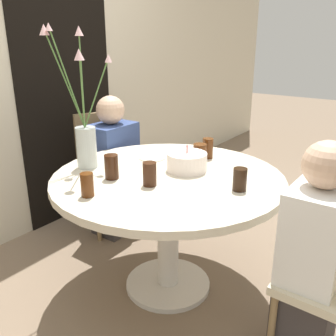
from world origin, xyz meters
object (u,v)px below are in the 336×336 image
(drink_glass_2, at_px, (87,185))
(person_woman, at_px, (114,171))
(drink_glass_0, at_px, (240,179))
(drink_glass_1, at_px, (200,153))
(chair_right_flank, at_px, (106,165))
(drink_glass_4, at_px, (111,167))
(flower_vase, at_px, (84,132))
(side_plate, at_px, (152,158))
(drink_glass_3, at_px, (208,148))
(person_boy, at_px, (312,262))
(birthday_cake, at_px, (187,162))
(drink_glass_5, at_px, (150,174))

(drink_glass_2, bearing_deg, person_woman, 37.26)
(drink_glass_0, xyz_separation_m, drink_glass_1, (0.26, 0.38, 0.00))
(chair_right_flank, height_order, person_woman, person_woman)
(chair_right_flank, xyz_separation_m, drink_glass_4, (-0.61, -0.67, 0.29))
(flower_vase, distance_m, person_woman, 0.72)
(side_plate, relative_size, drink_glass_4, 1.28)
(drink_glass_3, bearing_deg, drink_glass_4, 159.14)
(drink_glass_4, height_order, person_boy, person_boy)
(chair_right_flank, xyz_separation_m, drink_glass_1, (-0.11, -0.91, 0.28))
(person_boy, bearing_deg, flower_vase, 96.65)
(flower_vase, distance_m, drink_glass_1, 0.68)
(side_plate, relative_size, drink_glass_0, 1.48)
(flower_vase, distance_m, drink_glass_4, 0.29)
(side_plate, distance_m, drink_glass_3, 0.35)
(drink_glass_2, bearing_deg, drink_glass_3, -10.83)
(birthday_cake, bearing_deg, drink_glass_0, -103.95)
(side_plate, height_order, drink_glass_1, drink_glass_1)
(side_plate, bearing_deg, flower_vase, 150.29)
(birthday_cake, xyz_separation_m, drink_glass_4, (-0.34, 0.25, 0.01))
(birthday_cake, xyz_separation_m, drink_glass_1, (0.16, 0.02, 0.01))
(drink_glass_1, height_order, person_boy, person_boy)
(birthday_cake, xyz_separation_m, drink_glass_2, (-0.57, 0.18, 0.01))
(chair_right_flank, bearing_deg, side_plate, -84.49)
(side_plate, height_order, person_woman, person_woman)
(drink_glass_3, bearing_deg, drink_glass_1, -177.04)
(birthday_cake, height_order, drink_glass_4, birthday_cake)
(chair_right_flank, height_order, drink_glass_2, chair_right_flank)
(side_plate, relative_size, person_boy, 0.16)
(drink_glass_1, bearing_deg, person_woman, 86.84)
(person_boy, bearing_deg, drink_glass_0, 82.01)
(birthday_cake, distance_m, drink_glass_3, 0.27)
(chair_right_flank, xyz_separation_m, drink_glass_3, (-0.00, -0.90, 0.29))
(birthday_cake, relative_size, drink_glass_3, 1.81)
(side_plate, bearing_deg, drink_glass_0, -102.93)
(flower_vase, relative_size, drink_glass_4, 5.98)
(birthday_cake, xyz_separation_m, person_woman, (0.21, 0.78, -0.28))
(birthday_cake, xyz_separation_m, drink_glass_5, (-0.30, 0.03, 0.01))
(drink_glass_2, bearing_deg, flower_vase, 48.04)
(drink_glass_5, bearing_deg, drink_glass_1, -1.73)
(drink_glass_1, distance_m, person_woman, 0.81)
(birthday_cake, relative_size, person_woman, 0.22)
(birthday_cake, bearing_deg, person_woman, 75.09)
(drink_glass_0, height_order, drink_glass_5, drink_glass_5)
(birthday_cake, xyz_separation_m, side_plate, (0.06, 0.29, -0.05))
(chair_right_flank, distance_m, drink_glass_2, 1.16)
(side_plate, distance_m, person_woman, 0.56)
(drink_glass_0, xyz_separation_m, drink_glass_3, (0.36, 0.39, 0.01))
(drink_glass_0, bearing_deg, drink_glass_2, 131.37)
(drink_glass_0, distance_m, person_boy, 0.49)
(person_woman, bearing_deg, drink_glass_0, -104.60)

